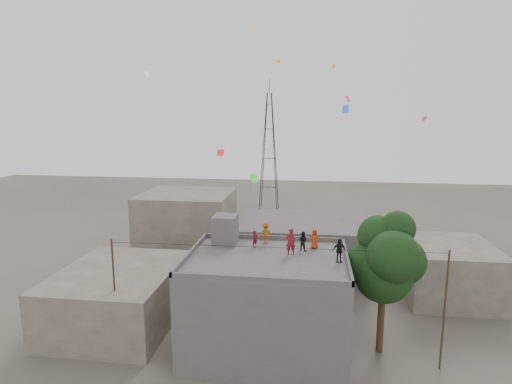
{
  "coord_description": "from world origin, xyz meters",
  "views": [
    {
      "loc": [
        2.67,
        -25.42,
        15.06
      ],
      "look_at": [
        -0.96,
        1.88,
        9.93
      ],
      "focal_mm": 30.0,
      "sensor_mm": 36.0,
      "label": 1
    }
  ],
  "objects_px": {
    "stair_head_box": "(225,230)",
    "person_dark_adult": "(339,251)",
    "tree": "(387,260)",
    "transmission_tower": "(269,152)",
    "person_red_adult": "(291,242)"
  },
  "relations": [
    {
      "from": "stair_head_box",
      "to": "person_dark_adult",
      "type": "bearing_deg",
      "value": -20.15
    },
    {
      "from": "stair_head_box",
      "to": "tree",
      "type": "distance_m",
      "value": 10.8
    },
    {
      "from": "tree",
      "to": "transmission_tower",
      "type": "xyz_separation_m",
      "value": [
        -11.37,
        39.4,
        2.97
      ]
    },
    {
      "from": "tree",
      "to": "person_red_adult",
      "type": "bearing_deg",
      "value": 177.71
    },
    {
      "from": "tree",
      "to": "person_red_adult",
      "type": "xyz_separation_m",
      "value": [
        -5.96,
        0.24,
        0.86
      ]
    },
    {
      "from": "tree",
      "to": "stair_head_box",
      "type": "bearing_deg",
      "value": 169.26
    },
    {
      "from": "person_red_adult",
      "to": "person_dark_adult",
      "type": "height_order",
      "value": "person_red_adult"
    },
    {
      "from": "transmission_tower",
      "to": "tree",
      "type": "bearing_deg",
      "value": -73.91
    },
    {
      "from": "transmission_tower",
      "to": "person_dark_adult",
      "type": "xyz_separation_m",
      "value": [
        8.4,
        -40.19,
        -2.23
      ]
    },
    {
      "from": "transmission_tower",
      "to": "person_red_adult",
      "type": "relative_size",
      "value": 11.6
    },
    {
      "from": "transmission_tower",
      "to": "person_red_adult",
      "type": "bearing_deg",
      "value": -82.14
    },
    {
      "from": "stair_head_box",
      "to": "transmission_tower",
      "type": "distance_m",
      "value": 37.46
    },
    {
      "from": "stair_head_box",
      "to": "transmission_tower",
      "type": "xyz_separation_m",
      "value": [
        -0.8,
        37.4,
        1.97
      ]
    },
    {
      "from": "transmission_tower",
      "to": "person_red_adult",
      "type": "distance_m",
      "value": 39.59
    },
    {
      "from": "stair_head_box",
      "to": "tree",
      "type": "height_order",
      "value": "tree"
    }
  ]
}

